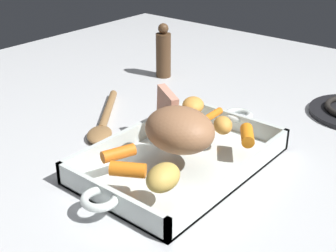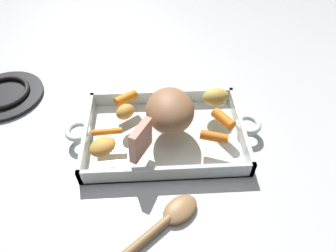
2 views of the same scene
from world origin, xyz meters
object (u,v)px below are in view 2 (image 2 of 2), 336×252
(roast_slice_outer, at_px, (141,140))
(serving_spoon, at_px, (157,228))
(baby_carrot_northeast, at_px, (223,118))
(potato_near_roast, at_px, (103,147))
(baby_carrot_long, at_px, (126,98))
(baby_carrot_center_left, at_px, (107,132))
(potato_corner, at_px, (125,112))
(baby_carrot_northwest, at_px, (214,137))
(pork_roast, at_px, (170,110))
(stove_burner_rear, at_px, (4,94))
(roasting_dish, at_px, (164,134))
(potato_golden_small, at_px, (216,97))

(roast_slice_outer, bearing_deg, serving_spoon, 99.76)
(baby_carrot_northeast, relative_size, potato_near_roast, 0.99)
(serving_spoon, bearing_deg, baby_carrot_long, 63.61)
(baby_carrot_center_left, distance_m, potato_corner, 0.06)
(serving_spoon, bearing_deg, baby_carrot_northwest, 15.67)
(baby_carrot_long, bearing_deg, baby_carrot_northeast, 159.99)
(baby_carrot_long, height_order, potato_near_roast, potato_near_roast)
(pork_roast, relative_size, potato_corner, 2.80)
(baby_carrot_center_left, relative_size, potato_corner, 1.43)
(roast_slice_outer, xyz_separation_m, stove_burner_rear, (0.37, -0.24, -0.07))
(roasting_dish, distance_m, potato_near_roast, 0.15)
(roast_slice_outer, distance_m, baby_carrot_long, 0.16)
(baby_carrot_long, xyz_separation_m, serving_spoon, (-0.07, 0.31, -0.04))
(baby_carrot_northwest, xyz_separation_m, serving_spoon, (0.13, 0.18, -0.04))
(baby_carrot_northeast, xyz_separation_m, stove_burner_rear, (0.56, -0.16, -0.04))
(baby_carrot_northwest, relative_size, baby_carrot_center_left, 0.90)
(baby_carrot_northeast, height_order, stove_burner_rear, baby_carrot_northeast)
(roasting_dish, height_order, baby_carrot_long, baby_carrot_long)
(potato_near_roast, bearing_deg, baby_carrot_northeast, -164.93)
(roast_slice_outer, height_order, potato_golden_small, roast_slice_outer)
(baby_carrot_northwest, height_order, potato_corner, potato_corner)
(potato_golden_small, bearing_deg, pork_roast, 27.24)
(roast_slice_outer, relative_size, potato_golden_small, 1.11)
(potato_golden_small, distance_m, stove_burner_rear, 0.56)
(baby_carrot_northwest, height_order, baby_carrot_center_left, baby_carrot_northwest)
(serving_spoon, bearing_deg, baby_carrot_northeast, 17.15)
(pork_roast, bearing_deg, baby_carrot_northeast, 177.11)
(roast_slice_outer, distance_m, potato_corner, 0.11)
(pork_roast, xyz_separation_m, roast_slice_outer, (0.06, 0.08, -0.00))
(baby_carrot_center_left, bearing_deg, baby_carrot_long, -109.49)
(baby_carrot_long, relative_size, potato_golden_small, 0.88)
(potato_golden_small, bearing_deg, roasting_dish, 27.66)
(stove_burner_rear, bearing_deg, pork_roast, 159.99)
(potato_golden_small, distance_m, serving_spoon, 0.33)
(baby_carrot_long, bearing_deg, roast_slice_outer, 104.02)
(baby_carrot_center_left, height_order, serving_spoon, baby_carrot_center_left)
(pork_roast, bearing_deg, roast_slice_outer, 51.59)
(pork_roast, distance_m, baby_carrot_long, 0.13)
(pork_roast, bearing_deg, serving_spoon, 81.05)
(roast_slice_outer, distance_m, baby_carrot_northwest, 0.16)
(roast_slice_outer, bearing_deg, baby_carrot_long, -75.98)
(pork_roast, distance_m, baby_carrot_center_left, 0.14)
(potato_golden_small, height_order, potato_near_roast, potato_golden_small)
(baby_carrot_northeast, xyz_separation_m, baby_carrot_long, (0.22, -0.08, -0.00))
(potato_near_roast, bearing_deg, roast_slice_outer, 177.63)
(potato_corner, xyz_separation_m, serving_spoon, (-0.06, 0.26, -0.05))
(pork_roast, bearing_deg, baby_carrot_long, -36.27)
(baby_carrot_northwest, xyz_separation_m, potato_corner, (0.19, -0.08, 0.01))
(baby_carrot_northwest, xyz_separation_m, potato_golden_small, (-0.02, -0.12, 0.01))
(potato_corner, bearing_deg, pork_roast, 167.14)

